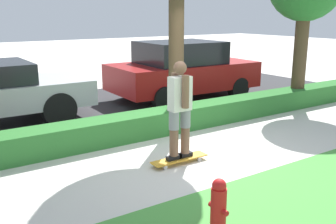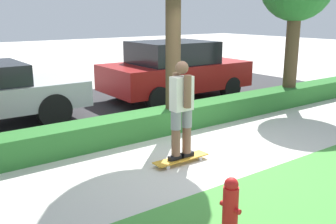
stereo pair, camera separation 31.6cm
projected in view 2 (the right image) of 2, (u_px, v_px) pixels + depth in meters
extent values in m
plane|color=beige|center=(195.00, 159.00, 6.55)|extent=(60.00, 60.00, 0.00)
cube|color=#2D2D30|center=(86.00, 110.00, 9.82)|extent=(16.34, 5.00, 0.01)
cube|color=#2D702D|center=(142.00, 125.00, 7.73)|extent=(16.34, 0.60, 0.47)
cube|color=gold|center=(181.00, 158.00, 6.38)|extent=(0.99, 0.24, 0.02)
cylinder|color=silver|center=(200.00, 158.00, 6.51)|extent=(0.07, 0.04, 0.07)
cylinder|color=silver|center=(193.00, 155.00, 6.65)|extent=(0.07, 0.04, 0.07)
cylinder|color=silver|center=(168.00, 167.00, 6.12)|extent=(0.07, 0.04, 0.07)
cylinder|color=silver|center=(161.00, 164.00, 6.26)|extent=(0.07, 0.04, 0.07)
cube|color=black|center=(176.00, 157.00, 6.30)|extent=(0.26, 0.09, 0.07)
cylinder|color=brown|center=(176.00, 134.00, 6.20)|extent=(0.14, 0.14, 0.73)
cylinder|color=gray|center=(176.00, 120.00, 6.15)|extent=(0.16, 0.16, 0.29)
cube|color=black|center=(186.00, 154.00, 6.43)|extent=(0.26, 0.09, 0.07)
cylinder|color=brown|center=(187.00, 131.00, 6.33)|extent=(0.14, 0.14, 0.73)
cylinder|color=gray|center=(187.00, 118.00, 6.28)|extent=(0.16, 0.16, 0.29)
cube|color=silver|center=(182.00, 94.00, 6.11)|extent=(0.35, 0.19, 0.54)
cylinder|color=brown|center=(188.00, 92.00, 5.99)|extent=(0.11, 0.11, 0.51)
cylinder|color=brown|center=(176.00, 89.00, 6.21)|extent=(0.11, 0.11, 0.51)
sphere|color=brown|center=(182.00, 68.00, 6.01)|extent=(0.21, 0.21, 0.21)
cylinder|color=brown|center=(173.00, 45.00, 7.76)|extent=(0.30, 0.30, 3.52)
cylinder|color=brown|center=(291.00, 56.00, 10.22)|extent=(0.34, 0.34, 2.57)
cylinder|color=black|center=(54.00, 111.00, 8.30)|extent=(0.74, 0.23, 0.74)
cylinder|color=black|center=(28.00, 97.00, 9.66)|extent=(0.74, 0.23, 0.74)
cube|color=maroon|center=(176.00, 75.00, 11.06)|extent=(4.11, 2.10, 0.71)
cube|color=black|center=(172.00, 52.00, 10.83)|extent=(2.16, 1.81, 0.60)
cylinder|color=black|center=(230.00, 88.00, 11.16)|extent=(0.62, 0.24, 0.62)
cylinder|color=black|center=(189.00, 79.00, 12.59)|extent=(0.62, 0.24, 0.62)
cylinder|color=black|center=(158.00, 99.00, 9.71)|extent=(0.62, 0.24, 0.62)
cylinder|color=black|center=(121.00, 88.00, 11.14)|extent=(0.62, 0.24, 0.62)
cylinder|color=red|center=(230.00, 212.00, 4.22)|extent=(0.17, 0.17, 0.58)
sphere|color=red|center=(231.00, 184.00, 4.14)|extent=(0.15, 0.15, 0.15)
cylinder|color=red|center=(236.00, 210.00, 4.14)|extent=(0.06, 0.10, 0.06)
cylinder|color=red|center=(225.00, 204.00, 4.27)|extent=(0.06, 0.10, 0.06)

